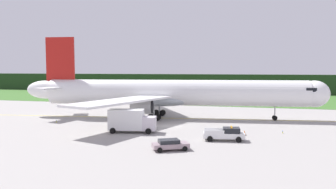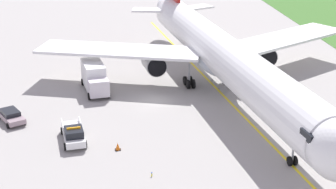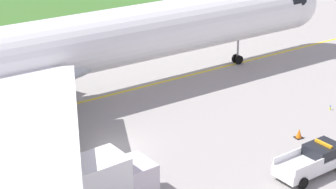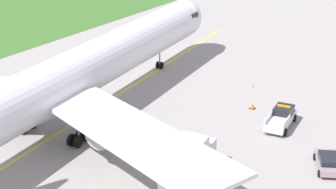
{
  "view_description": "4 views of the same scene",
  "coord_description": "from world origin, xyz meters",
  "px_view_note": "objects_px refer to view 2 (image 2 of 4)",
  "views": [
    {
      "loc": [
        13.81,
        -53.79,
        9.7
      ],
      "look_at": [
        -2.57,
        8.69,
        4.65
      ],
      "focal_mm": 35.35,
      "sensor_mm": 36.0,
      "label": 1
    },
    {
      "loc": [
        59.1,
        -5.69,
        23.66
      ],
      "look_at": [
        6.74,
        0.86,
        3.34
      ],
      "focal_mm": 56.46,
      "sensor_mm": 36.0,
      "label": 2
    },
    {
      "loc": [
        -13.27,
        -33.87,
        19.17
      ],
      "look_at": [
        4.86,
        1.45,
        2.61
      ],
      "focal_mm": 60.89,
      "sensor_mm": 36.0,
      "label": 3
    },
    {
      "loc": [
        -39.85,
        -29.32,
        24.68
      ],
      "look_at": [
        5.35,
        1.41,
        2.62
      ],
      "focal_mm": 61.2,
      "sensor_mm": 36.0,
      "label": 4
    }
  ],
  "objects_px": {
    "airliner": "(221,54)",
    "staff_car": "(11,116)",
    "ops_pickup_truck": "(73,134)",
    "apron_cone": "(118,147)",
    "catering_truck": "(94,77)"
  },
  "relations": [
    {
      "from": "ops_pickup_truck",
      "to": "apron_cone",
      "type": "distance_m",
      "value": 4.98
    },
    {
      "from": "catering_truck",
      "to": "apron_cone",
      "type": "height_order",
      "value": "catering_truck"
    },
    {
      "from": "ops_pickup_truck",
      "to": "catering_truck",
      "type": "distance_m",
      "value": 14.64
    },
    {
      "from": "staff_car",
      "to": "apron_cone",
      "type": "distance_m",
      "value": 14.09
    },
    {
      "from": "staff_car",
      "to": "airliner",
      "type": "bearing_deg",
      "value": 104.26
    },
    {
      "from": "catering_truck",
      "to": "staff_car",
      "type": "bearing_deg",
      "value": -46.91
    },
    {
      "from": "ops_pickup_truck",
      "to": "apron_cone",
      "type": "bearing_deg",
      "value": 61.61
    },
    {
      "from": "airliner",
      "to": "staff_car",
      "type": "distance_m",
      "value": 25.89
    },
    {
      "from": "airliner",
      "to": "ops_pickup_truck",
      "type": "xyz_separation_m",
      "value": [
        12.23,
        -17.73,
        -4.05
      ]
    },
    {
      "from": "airliner",
      "to": "apron_cone",
      "type": "bearing_deg",
      "value": -42.5
    },
    {
      "from": "airliner",
      "to": "staff_car",
      "type": "xyz_separation_m",
      "value": [
        6.29,
        -24.75,
        -4.25
      ]
    },
    {
      "from": "airliner",
      "to": "ops_pickup_truck",
      "type": "height_order",
      "value": "airliner"
    },
    {
      "from": "airliner",
      "to": "apron_cone",
      "type": "relative_size",
      "value": 80.22
    },
    {
      "from": "ops_pickup_truck",
      "to": "staff_car",
      "type": "bearing_deg",
      "value": -130.24
    },
    {
      "from": "apron_cone",
      "to": "airliner",
      "type": "bearing_deg",
      "value": 137.5
    }
  ]
}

